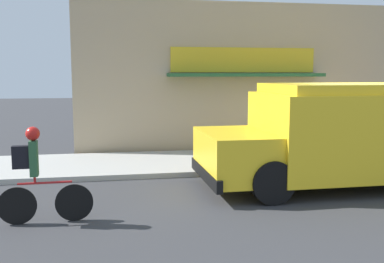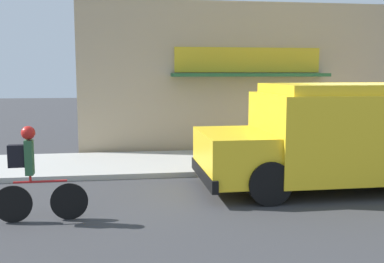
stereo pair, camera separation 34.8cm
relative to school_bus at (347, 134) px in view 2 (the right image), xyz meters
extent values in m
plane|color=#38383A|center=(0.79, 1.32, -1.14)|extent=(70.00, 70.00, 0.00)
cube|color=#ADAAA3|center=(0.79, 2.79, -1.07)|extent=(28.00, 2.95, 0.13)
cube|color=tan|center=(0.79, 4.51, 1.11)|extent=(13.55, 0.18, 4.50)
cube|color=gold|center=(-0.96, 4.40, 1.65)|extent=(4.44, 0.05, 0.74)
cube|color=#235633|center=(-0.96, 4.08, 1.21)|extent=(4.66, 0.68, 0.10)
cube|color=yellow|center=(0.36, 0.00, 0.00)|extent=(4.36, 2.43, 1.70)
cube|color=yellow|center=(-2.46, -0.03, -0.38)|extent=(1.32, 2.21, 0.93)
cube|color=yellow|center=(0.36, 0.00, 0.94)|extent=(4.01, 2.23, 0.20)
cube|color=black|center=(-3.07, -0.03, -0.75)|extent=(0.14, 2.34, 0.24)
cube|color=red|center=(-0.85, 1.43, 0.08)|extent=(0.03, 0.44, 0.44)
cylinder|color=black|center=(-2.05, 1.01, -0.73)|extent=(0.82, 0.27, 0.82)
cylinder|color=black|center=(-2.03, -1.05, -0.73)|extent=(0.82, 0.27, 0.82)
cylinder|color=black|center=(1.45, 1.05, -0.73)|extent=(0.82, 0.27, 0.82)
cylinder|color=black|center=(-5.54, -1.37, -0.83)|extent=(0.61, 0.06, 0.61)
cylinder|color=black|center=(-6.42, -1.40, -0.83)|extent=(0.61, 0.06, 0.61)
cylinder|color=red|center=(-5.98, -1.39, -0.48)|extent=(0.84, 0.06, 0.04)
cylinder|color=red|center=(-6.14, -1.39, -0.42)|extent=(0.04, 0.04, 0.12)
cube|color=#2D5B38|center=(-6.14, -1.39, -0.08)|extent=(0.13, 0.20, 0.56)
sphere|color=red|center=(-6.14, -1.39, 0.32)|extent=(0.22, 0.22, 0.22)
cube|color=black|center=(-6.33, -1.40, -0.05)|extent=(0.26, 0.15, 0.36)
camera|label=1|loc=(-4.92, -8.70, 1.26)|focal=42.00mm
camera|label=2|loc=(-4.58, -8.76, 1.26)|focal=42.00mm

